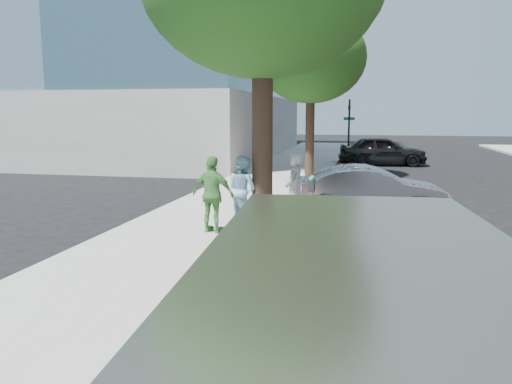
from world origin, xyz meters
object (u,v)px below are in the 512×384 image
(van, at_px, (356,352))
(person_green, at_px, (213,194))
(bg_car, at_px, (382,151))
(parking_meter, at_px, (311,196))
(person_gray, at_px, (294,191))
(sedan_silver, at_px, (371,191))
(person_officer, at_px, (243,190))

(van, bearing_deg, person_green, 109.80)
(person_green, distance_m, bg_car, 18.73)
(person_green, xyz_separation_m, bg_car, (4.41, 18.21, -0.22))
(parking_meter, relative_size, person_gray, 0.79)
(parking_meter, relative_size, sedan_silver, 0.34)
(person_gray, distance_m, van, 8.28)
(bg_car, bearing_deg, parking_meter, 168.94)
(parking_meter, xyz_separation_m, van, (1.05, -6.81, -0.05))
(person_gray, xyz_separation_m, van, (1.59, -8.13, 0.07))
(sedan_silver, distance_m, bg_car, 14.57)
(person_gray, distance_m, sedan_silver, 3.48)
(bg_car, xyz_separation_m, van, (-1.00, -25.63, 0.32))
(person_green, relative_size, van, 0.31)
(person_gray, relative_size, person_officer, 1.07)
(person_green, xyz_separation_m, van, (3.41, -7.42, 0.10))
(parking_meter, distance_m, person_officer, 2.59)
(sedan_silver, xyz_separation_m, van, (-0.23, -11.08, 0.44))
(person_gray, bearing_deg, sedan_silver, 156.32)
(person_green, relative_size, bg_car, 0.37)
(person_officer, relative_size, van, 0.30)
(bg_car, bearing_deg, person_green, 161.54)
(person_gray, height_order, sedan_silver, person_gray)
(person_officer, height_order, bg_car, person_officer)
(person_gray, bearing_deg, bg_car, 179.58)
(person_officer, distance_m, sedan_silver, 4.10)
(sedan_silver, bearing_deg, person_gray, 142.34)
(sedan_silver, bearing_deg, van, 172.85)
(person_officer, distance_m, person_green, 1.20)
(person_gray, xyz_separation_m, person_officer, (-1.38, 0.40, -0.06))
(parking_meter, height_order, person_officer, person_officer)
(parking_meter, relative_size, bg_car, 0.30)
(sedan_silver, xyz_separation_m, bg_car, (0.77, 14.55, 0.13))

